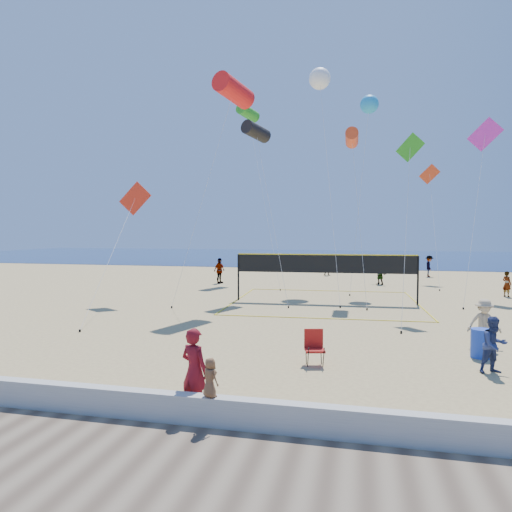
% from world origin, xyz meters
% --- Properties ---
extents(ground, '(120.00, 120.00, 0.00)m').
position_xyz_m(ground, '(0.00, 0.00, 0.00)').
color(ground, tan).
rests_on(ground, ground).
extents(ocean, '(140.00, 50.00, 0.03)m').
position_xyz_m(ocean, '(0.00, 62.00, 0.01)').
color(ocean, navy).
rests_on(ocean, ground).
extents(seawall, '(32.00, 0.30, 0.60)m').
position_xyz_m(seawall, '(0.00, -3.00, 0.30)').
color(seawall, beige).
rests_on(seawall, ground).
extents(boardwalk, '(32.00, 3.60, 0.03)m').
position_xyz_m(boardwalk, '(0.00, -5.00, 0.01)').
color(boardwalk, '#71614D').
rests_on(boardwalk, ground).
extents(woman, '(0.79, 0.65, 1.85)m').
position_xyz_m(woman, '(-0.78, -2.46, 0.92)').
color(woman, maroon).
rests_on(woman, ground).
extents(toddler, '(0.46, 0.42, 0.79)m').
position_xyz_m(toddler, '(-0.23, -3.04, 1.00)').
color(toddler, brown).
rests_on(toddler, seawall).
extents(bystander_a, '(0.94, 0.85, 1.58)m').
position_xyz_m(bystander_a, '(6.30, 2.04, 0.79)').
color(bystander_a, navy).
rests_on(bystander_a, ground).
extents(bystander_b, '(1.08, 0.64, 1.65)m').
position_xyz_m(bystander_b, '(6.75, 4.99, 0.83)').
color(bystander_b, tan).
rests_on(bystander_b, ground).
extents(far_person_0, '(0.87, 1.22, 1.93)m').
position_xyz_m(far_person_0, '(-7.87, 21.52, 0.96)').
color(far_person_0, gray).
rests_on(far_person_0, ground).
extents(far_person_1, '(1.36, 1.40, 1.60)m').
position_xyz_m(far_person_1, '(4.04, 23.40, 0.80)').
color(far_person_1, gray).
rests_on(far_person_1, ground).
extents(far_person_2, '(0.63, 0.67, 1.54)m').
position_xyz_m(far_person_2, '(11.27, 18.56, 0.77)').
color(far_person_2, gray).
rests_on(far_person_2, ground).
extents(far_person_3, '(0.86, 0.73, 1.55)m').
position_xyz_m(far_person_3, '(-0.25, 29.71, 0.77)').
color(far_person_3, gray).
rests_on(far_person_3, ground).
extents(far_person_4, '(0.76, 1.24, 1.86)m').
position_xyz_m(far_person_4, '(8.48, 30.64, 0.93)').
color(far_person_4, gray).
rests_on(far_person_4, ground).
extents(camp_chair, '(0.67, 0.78, 1.15)m').
position_xyz_m(camp_chair, '(1.37, 1.72, 0.58)').
color(camp_chair, '#A01612').
rests_on(camp_chair, ground).
extents(trash_barrel, '(0.64, 0.64, 0.90)m').
position_xyz_m(trash_barrel, '(6.34, 3.66, 0.45)').
color(trash_barrel, '#1C3FBA').
rests_on(trash_barrel, ground).
extents(volleyball_net, '(10.54, 10.39, 2.69)m').
position_xyz_m(volleyball_net, '(0.73, 13.85, 1.87)').
color(volleyball_net, black).
rests_on(volleyball_net, ground).
extents(kite_0, '(3.70, 3.65, 12.17)m').
position_xyz_m(kite_0, '(-4.07, 12.27, 11.44)').
color(kite_0, red).
rests_on(kite_0, ground).
extents(kite_1, '(3.57, 5.52, 10.60)m').
position_xyz_m(kite_1, '(-3.67, 15.86, 10.02)').
color(kite_1, black).
rests_on(kite_1, ground).
extents(kite_2, '(1.35, 4.79, 9.81)m').
position_xyz_m(kite_2, '(2.07, 15.56, 9.32)').
color(kite_2, '#DF421C').
rests_on(kite_2, ground).
extents(kite_3, '(2.78, 8.14, 6.75)m').
position_xyz_m(kite_3, '(-9.71, 11.68, 5.55)').
color(kite_3, red).
rests_on(kite_3, ground).
extents(kite_4, '(1.42, 5.61, 8.71)m').
position_xyz_m(kite_4, '(4.88, 11.53, 7.43)').
color(kite_4, green).
rests_on(kite_4, ground).
extents(kite_5, '(3.45, 7.07, 11.05)m').
position_xyz_m(kite_5, '(10.04, 19.51, 9.61)').
color(kite_5, '#DD2DC2').
rests_on(kite_5, ground).
extents(kite_6, '(3.11, 10.98, 15.72)m').
position_xyz_m(kite_6, '(-0.40, 22.05, 14.94)').
color(kite_6, white).
rests_on(kite_6, ground).
extents(kite_7, '(1.92, 4.89, 13.22)m').
position_xyz_m(kite_7, '(3.08, 20.83, 12.58)').
color(kite_7, '#2097E0').
rests_on(kite_7, ground).
extents(kite_8, '(4.98, 8.74, 14.46)m').
position_xyz_m(kite_8, '(-6.68, 25.78, 13.82)').
color(kite_8, green).
rests_on(kite_8, ground).
extents(kite_9, '(1.63, 7.38, 9.40)m').
position_xyz_m(kite_9, '(7.95, 27.30, 8.08)').
color(kite_9, '#DF421C').
rests_on(kite_9, ground).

